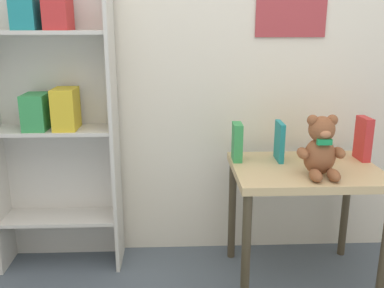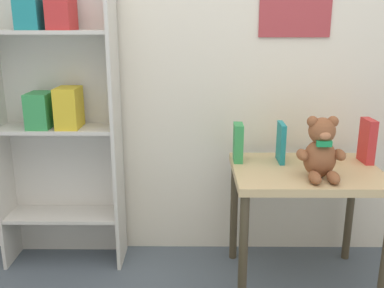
{
  "view_description": "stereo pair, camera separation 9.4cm",
  "coord_description": "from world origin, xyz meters",
  "px_view_note": "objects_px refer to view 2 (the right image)",
  "views": [
    {
      "loc": [
        -0.27,
        -0.8,
        1.24
      ],
      "look_at": [
        -0.19,
        1.13,
        0.7
      ],
      "focal_mm": 40.0,
      "sensor_mm": 36.0,
      "label": 1
    },
    {
      "loc": [
        -0.17,
        -0.8,
        1.24
      ],
      "look_at": [
        -0.19,
        1.13,
        0.7
      ],
      "focal_mm": 40.0,
      "sensor_mm": 36.0,
      "label": 2
    }
  ],
  "objects_px": {
    "display_table": "(305,186)",
    "book_standing_teal": "(281,143)",
    "book_standing_yellow": "(324,143)",
    "book_standing_red": "(367,141)",
    "bookshelf_side": "(58,111)",
    "book_standing_green": "(238,143)",
    "teddy_bear": "(321,150)"
  },
  "relations": [
    {
      "from": "display_table",
      "to": "book_standing_teal",
      "type": "distance_m",
      "value": 0.24
    },
    {
      "from": "book_standing_yellow",
      "to": "book_standing_red",
      "type": "distance_m",
      "value": 0.21
    },
    {
      "from": "bookshelf_side",
      "to": "book_standing_green",
      "type": "xyz_separation_m",
      "value": [
        0.9,
        -0.12,
        -0.13
      ]
    },
    {
      "from": "book_standing_yellow",
      "to": "display_table",
      "type": "bearing_deg",
      "value": -131.49
    },
    {
      "from": "bookshelf_side",
      "to": "display_table",
      "type": "bearing_deg",
      "value": -11.21
    },
    {
      "from": "book_standing_green",
      "to": "display_table",
      "type": "bearing_deg",
      "value": -19.97
    },
    {
      "from": "teddy_bear",
      "to": "book_standing_red",
      "type": "height_order",
      "value": "teddy_bear"
    },
    {
      "from": "bookshelf_side",
      "to": "display_table",
      "type": "xyz_separation_m",
      "value": [
        1.21,
        -0.24,
        -0.31
      ]
    },
    {
      "from": "book_standing_green",
      "to": "book_standing_yellow",
      "type": "bearing_deg",
      "value": -0.52
    },
    {
      "from": "book_standing_teal",
      "to": "book_standing_yellow",
      "type": "height_order",
      "value": "book_standing_teal"
    },
    {
      "from": "book_standing_red",
      "to": "teddy_bear",
      "type": "bearing_deg",
      "value": -144.39
    },
    {
      "from": "bookshelf_side",
      "to": "teddy_bear",
      "type": "bearing_deg",
      "value": -15.91
    },
    {
      "from": "book_standing_green",
      "to": "bookshelf_side",
      "type": "bearing_deg",
      "value": 173.58
    },
    {
      "from": "teddy_bear",
      "to": "book_standing_green",
      "type": "distance_m",
      "value": 0.41
    },
    {
      "from": "display_table",
      "to": "book_standing_red",
      "type": "bearing_deg",
      "value": 18.96
    },
    {
      "from": "teddy_bear",
      "to": "book_standing_teal",
      "type": "relative_size",
      "value": 1.42
    },
    {
      "from": "book_standing_teal",
      "to": "book_standing_green",
      "type": "bearing_deg",
      "value": 179.06
    },
    {
      "from": "bookshelf_side",
      "to": "book_standing_yellow",
      "type": "distance_m",
      "value": 1.33
    },
    {
      "from": "display_table",
      "to": "book_standing_red",
      "type": "distance_m",
      "value": 0.38
    },
    {
      "from": "display_table",
      "to": "bookshelf_side",
      "type": "bearing_deg",
      "value": 168.79
    },
    {
      "from": "teddy_bear",
      "to": "book_standing_green",
      "type": "bearing_deg",
      "value": 145.19
    },
    {
      "from": "book_standing_green",
      "to": "book_standing_red",
      "type": "distance_m",
      "value": 0.62
    },
    {
      "from": "teddy_bear",
      "to": "bookshelf_side",
      "type": "bearing_deg",
      "value": 164.09
    },
    {
      "from": "bookshelf_side",
      "to": "book_standing_red",
      "type": "relative_size",
      "value": 6.92
    },
    {
      "from": "book_standing_yellow",
      "to": "book_standing_teal",
      "type": "bearing_deg",
      "value": -178.87
    },
    {
      "from": "teddy_bear",
      "to": "book_standing_green",
      "type": "relative_size",
      "value": 1.47
    },
    {
      "from": "display_table",
      "to": "book_standing_green",
      "type": "xyz_separation_m",
      "value": [
        -0.31,
        0.12,
        0.18
      ]
    },
    {
      "from": "book_standing_teal",
      "to": "bookshelf_side",
      "type": "bearing_deg",
      "value": 174.65
    },
    {
      "from": "book_standing_yellow",
      "to": "book_standing_green",
      "type": "bearing_deg",
      "value": -179.36
    },
    {
      "from": "teddy_bear",
      "to": "book_standing_red",
      "type": "distance_m",
      "value": 0.36
    },
    {
      "from": "display_table",
      "to": "book_standing_yellow",
      "type": "height_order",
      "value": "book_standing_yellow"
    },
    {
      "from": "book_standing_teal",
      "to": "book_standing_red",
      "type": "height_order",
      "value": "book_standing_red"
    }
  ]
}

